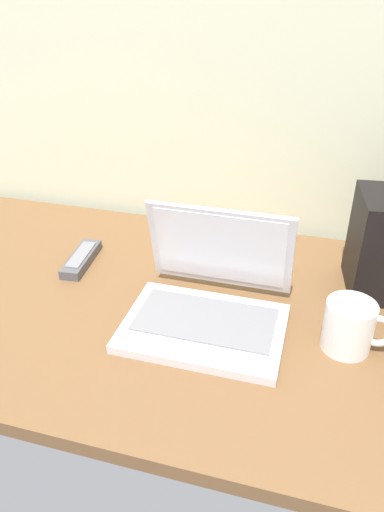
# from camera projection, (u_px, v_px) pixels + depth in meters

# --- Properties ---
(desk) EXTENTS (1.60, 0.76, 0.03)m
(desk) POSITION_uv_depth(u_px,v_px,m) (172.00, 307.00, 1.05)
(desk) COLOR brown
(desk) RESTS_ON ground
(laptop) EXTENTS (0.31, 0.27, 0.21)m
(laptop) POSITION_uv_depth(u_px,v_px,m) (210.00, 299.00, 0.97)
(laptop) COLOR silver
(laptop) RESTS_ON desk
(coffee_mug) EXTENTS (0.13, 0.09, 0.10)m
(coffee_mug) POSITION_uv_depth(u_px,v_px,m) (350.00, 326.00, 0.89)
(coffee_mug) COLOR white
(coffee_mug) RESTS_ON desk
(remote_control_near) EXTENTS (0.06, 0.16, 0.02)m
(remote_control_near) POSITION_uv_depth(u_px,v_px,m) (81.00, 259.00, 1.17)
(remote_control_near) COLOR #4C4C51
(remote_control_near) RESTS_ON desk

